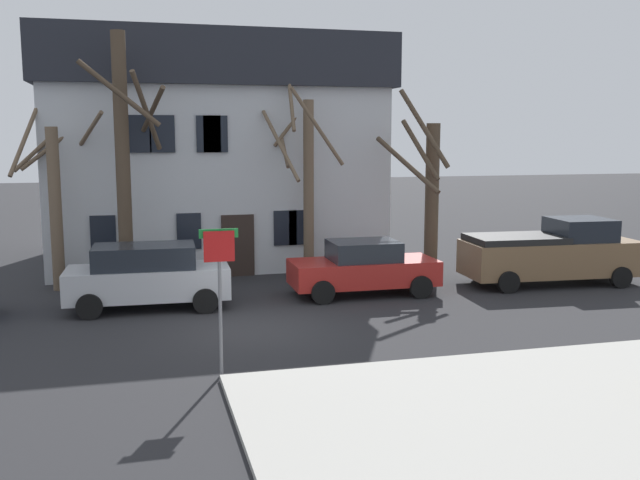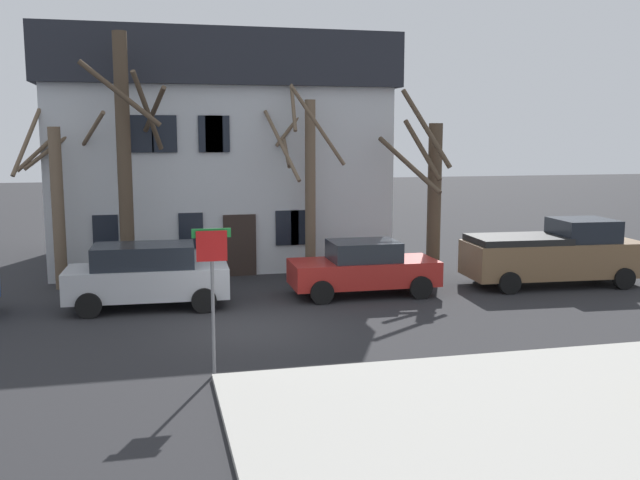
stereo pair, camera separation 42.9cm
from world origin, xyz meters
name	(u,v)px [view 2 (the right image)]	position (x,y,z in m)	size (l,w,h in m)	color
ground_plane	(250,328)	(0.00, 0.00, 0.00)	(120.00, 120.00, 0.00)	#262628
sidewalk_slab	(571,409)	(4.66, -6.73, 0.06)	(11.82, 6.20, 0.12)	#A8A59E
building_main	(216,150)	(0.20, 10.84, 4.20)	(12.20, 8.71, 8.26)	silver
tree_bare_near	(57,196)	(-5.14, 6.01, 2.91)	(2.83, 2.05, 6.07)	brown
tree_bare_mid	(126,157)	(-3.01, 5.33, 4.10)	(2.46, 2.50, 7.82)	#4C3D2D
tree_bare_far	(308,177)	(2.77, 5.95, 3.37)	(2.46, 2.53, 6.50)	brown
tree_bare_end	(432,191)	(7.02, 5.53, 2.88)	(2.13, 2.51, 6.28)	#4C3D2D
car_silver_wagon	(147,275)	(-2.50, 2.76, 0.92)	(4.46, 2.16, 1.78)	#B7BABF
car_red_sedan	(363,268)	(3.81, 2.91, 0.82)	(4.39, 2.06, 1.63)	#AD231E
pickup_truck_brown	(554,253)	(10.15, 2.86, 1.02)	(5.69, 2.47, 2.11)	brown
street_sign_pole	(212,274)	(-1.18, -3.35, 2.06)	(0.76, 0.07, 2.96)	slate
bicycle_leaning	(115,280)	(-3.48, 5.08, 0.37)	(1.75, 0.10, 1.03)	black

